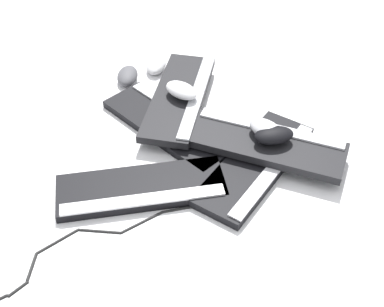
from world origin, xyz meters
TOP-DOWN VIEW (x-y plane):
  - ground_plane at (0.00, 0.00)m, footprint 3.20×3.20m
  - keyboard_0 at (0.12, -0.07)m, footprint 0.46×0.35m
  - keyboard_1 at (-0.18, 0.06)m, footprint 0.46×0.27m
  - keyboard_2 at (-0.10, -0.23)m, footprint 0.19×0.45m
  - keyboard_3 at (-0.24, 0.03)m, footprint 0.35×0.46m
  - keyboard_4 at (-0.19, -0.29)m, footprint 0.44×0.40m
  - mouse_0 at (-0.25, 0.02)m, footprint 0.07×0.11m
  - mouse_1 at (-0.26, -0.51)m, footprint 0.13×0.12m
  - mouse_2 at (-0.18, -0.27)m, footprint 0.08×0.12m
  - mouse_3 at (-0.14, -0.52)m, footprint 0.12×0.13m
  - mouse_4 at (-0.25, 0.05)m, footprint 0.13×0.11m
  - cable_0 at (0.18, 0.03)m, footprint 0.92×0.22m

SIDE VIEW (x-z plane):
  - ground_plane at x=0.00m, z-range 0.00..0.00m
  - cable_0 at x=0.18m, z-range 0.00..0.01m
  - keyboard_0 at x=0.12m, z-range 0.00..0.03m
  - keyboard_1 at x=-0.18m, z-range 0.00..0.03m
  - keyboard_2 at x=-0.10m, z-range 0.00..0.03m
  - mouse_1 at x=-0.26m, z-range 0.00..0.04m
  - mouse_3 at x=-0.14m, z-range 0.00..0.04m
  - keyboard_3 at x=-0.24m, z-range 0.03..0.06m
  - keyboard_4 at x=-0.19m, z-range 0.03..0.06m
  - mouse_0 at x=-0.25m, z-range 0.06..0.10m
  - mouse_2 at x=-0.18m, z-range 0.06..0.10m
  - mouse_4 at x=-0.25m, z-range 0.06..0.10m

